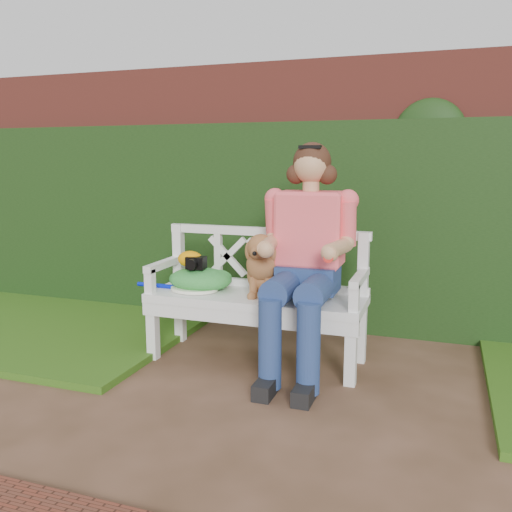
% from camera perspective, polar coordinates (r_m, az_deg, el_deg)
% --- Properties ---
extents(ground, '(60.00, 60.00, 0.00)m').
position_cam_1_polar(ground, '(3.13, 2.69, -16.49)').
color(ground, '#49311F').
extents(brick_wall, '(10.00, 0.30, 2.20)m').
position_cam_1_polar(brick_wall, '(4.66, 9.55, 6.28)').
color(brick_wall, brown).
rests_on(brick_wall, ground).
extents(ivy_hedge, '(10.00, 0.18, 1.70)m').
position_cam_1_polar(ivy_hedge, '(4.47, 8.97, 2.91)').
color(ivy_hedge, '#1E3E15').
rests_on(ivy_hedge, ground).
extents(grass_left, '(2.60, 2.00, 0.05)m').
position_cam_1_polar(grass_left, '(4.99, -21.64, -6.62)').
color(grass_left, '#265112').
rests_on(grass_left, ground).
extents(garden_bench, '(1.61, 0.68, 0.48)m').
position_cam_1_polar(garden_bench, '(3.82, 0.00, -7.55)').
color(garden_bench, white).
rests_on(garden_bench, ground).
extents(seated_woman, '(0.90, 1.04, 1.54)m').
position_cam_1_polar(seated_woman, '(3.58, 5.47, -0.06)').
color(seated_woman, '#FF2B61').
rests_on(seated_woman, ground).
extents(dog, '(0.35, 0.44, 0.44)m').
position_cam_1_polar(dog, '(3.70, 1.01, -0.77)').
color(dog, olive).
rests_on(dog, garden_bench).
extents(tennis_racket, '(0.69, 0.36, 0.03)m').
position_cam_1_polar(tennis_racket, '(3.89, -6.93, -3.40)').
color(tennis_racket, white).
rests_on(tennis_racket, garden_bench).
extents(green_bag, '(0.57, 0.52, 0.16)m').
position_cam_1_polar(green_bag, '(3.90, -5.88, -2.38)').
color(green_bag, '#1E6B1A').
rests_on(green_bag, garden_bench).
extents(camera_item, '(0.14, 0.11, 0.09)m').
position_cam_1_polar(camera_item, '(3.85, -6.31, -0.69)').
color(camera_item, black).
rests_on(camera_item, green_bag).
extents(baseball_glove, '(0.22, 0.18, 0.12)m').
position_cam_1_polar(baseball_glove, '(3.91, -6.94, -0.32)').
color(baseball_glove, orange).
rests_on(baseball_glove, green_bag).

